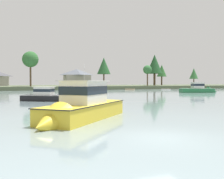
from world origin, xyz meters
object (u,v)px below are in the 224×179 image
object	(u,v)px
dinghy_white	(166,89)
dinghy_sand	(130,89)
cruiser_yellow	(79,111)
cruiser_black	(48,98)
cruiser_green	(200,90)

from	to	relation	value
dinghy_white	dinghy_sand	xyz separation A→B (m)	(-13.53, 2.21, 0.03)
cruiser_yellow	dinghy_sand	distance (m)	71.54
cruiser_yellow	dinghy_sand	xyz separation A→B (m)	(33.31, 63.31, -0.52)
cruiser_black	cruiser_yellow	world-z (taller)	cruiser_yellow
cruiser_green	cruiser_black	world-z (taller)	cruiser_green
cruiser_black	dinghy_sand	xyz separation A→B (m)	(33.33, 43.07, -0.34)
dinghy_white	dinghy_sand	distance (m)	13.71
cruiser_green	cruiser_black	xyz separation A→B (m)	(-42.11, -16.73, -0.08)
cruiser_black	cruiser_yellow	distance (m)	20.25
cruiser_black	dinghy_sand	bearing A→B (deg)	52.27
cruiser_green	dinghy_white	bearing A→B (deg)	78.88
cruiser_black	dinghy_sand	distance (m)	54.45
cruiser_yellow	dinghy_white	bearing A→B (deg)	52.53
dinghy_white	cruiser_green	world-z (taller)	cruiser_green
cruiser_green	dinghy_sand	distance (m)	27.77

